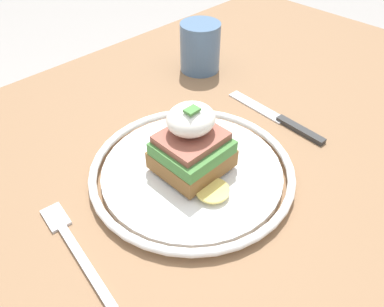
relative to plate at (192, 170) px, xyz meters
name	(u,v)px	position (x,y,z in m)	size (l,w,h in m)	color
dining_table	(201,217)	(0.03, 0.01, -0.12)	(1.14, 0.72, 0.73)	#846042
plate	(192,170)	(0.00, 0.00, 0.00)	(0.25, 0.25, 0.02)	white
sandwich	(192,144)	(0.00, 0.00, 0.04)	(0.08, 0.10, 0.08)	brown
fork	(74,247)	(-0.16, 0.01, -0.01)	(0.03, 0.15, 0.00)	silver
knife	(282,120)	(0.17, -0.01, -0.01)	(0.03, 0.17, 0.01)	#2D2D2D
cup	(200,46)	(0.20, 0.18, 0.03)	(0.07, 0.07, 0.08)	slate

